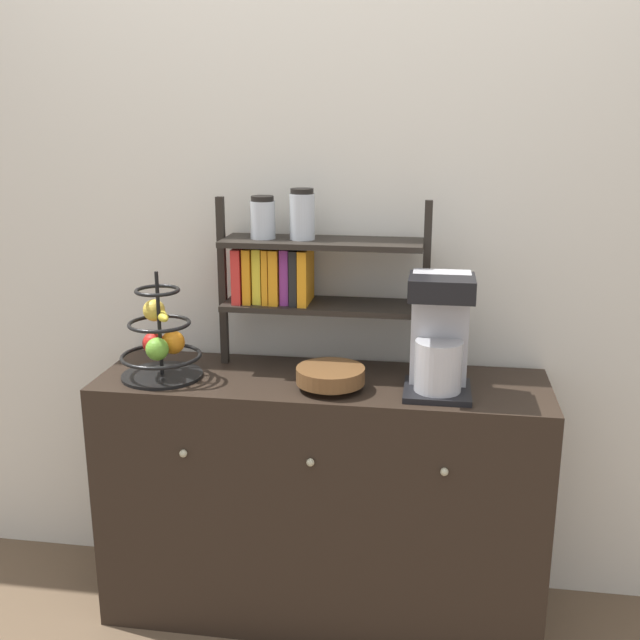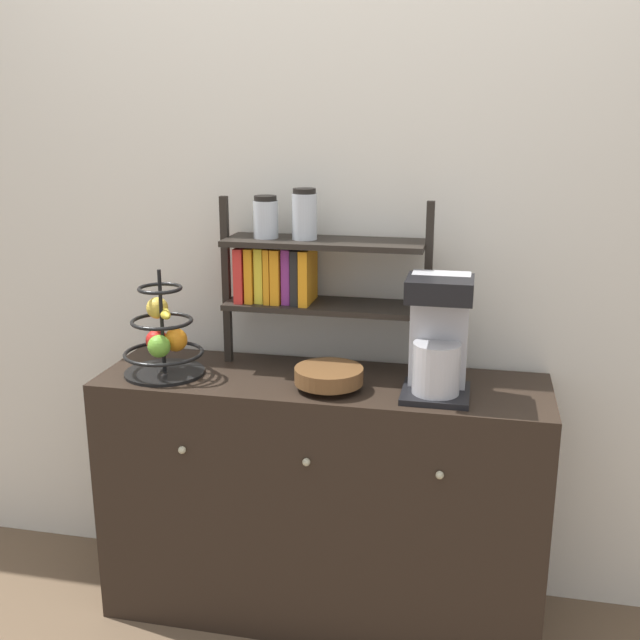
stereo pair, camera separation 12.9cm
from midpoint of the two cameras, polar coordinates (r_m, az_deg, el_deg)
name	(u,v)px [view 2 (the right image)]	position (r m, az deg, el deg)	size (l,w,h in m)	color
wall_back	(338,222)	(2.51, 2.83, 7.45)	(7.00, 0.05, 2.60)	silver
sideboard	(321,498)	(2.55, 1.59, -13.42)	(1.43, 0.44, 0.84)	black
coffee_maker	(438,337)	(2.24, 10.63, -1.32)	(0.20, 0.21, 0.36)	black
fruit_stand	(163,339)	(2.43, -10.40, -1.45)	(0.26, 0.26, 0.34)	black
wooden_bowl	(329,377)	(2.28, 2.30, -4.34)	(0.21, 0.21, 0.07)	brown
shelf_hutch	(298,266)	(2.41, -0.17, 4.12)	(0.69, 0.20, 0.59)	black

